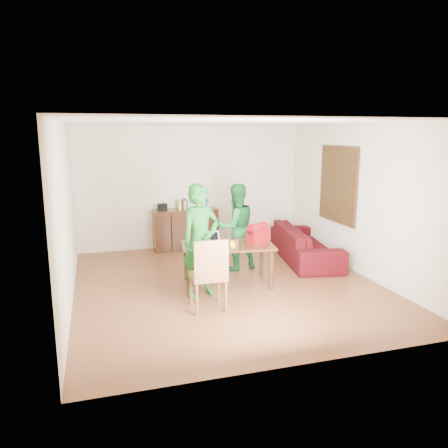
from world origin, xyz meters
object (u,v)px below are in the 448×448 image
object	(u,v)px
chair	(208,289)
person_near	(201,241)
laptop	(214,243)
table	(227,249)
red_bag	(258,235)
bottle	(236,243)
sofa	(305,244)
person_far	(236,227)

from	to	relation	value
chair	person_near	distance (m)	0.82
person_near	laptop	distance (m)	0.49
table	person_near	xyz separation A→B (m)	(-0.55, -0.36, 0.27)
laptop	red_bag	bearing A→B (deg)	-9.31
bottle	table	bearing A→B (deg)	97.89
table	red_bag	size ratio (longest dim) A/B	4.46
person_near	red_bag	xyz separation A→B (m)	(1.07, 0.31, -0.05)
sofa	chair	bearing A→B (deg)	136.94
laptop	bottle	size ratio (longest dim) A/B	1.70
sofa	table	bearing A→B (deg)	126.32
table	person_near	size ratio (longest dim) A/B	0.90
chair	red_bag	xyz separation A→B (m)	(1.10, 0.88, 0.53)
person_near	sofa	distance (m)	2.89
chair	person_far	distance (m)	2.07
chair	sofa	distance (m)	3.17
red_bag	sofa	bearing A→B (deg)	12.86
person_near	person_far	bearing A→B (deg)	31.91
person_near	sofa	bearing A→B (deg)	9.43
chair	person_near	size ratio (longest dim) A/B	0.61
person_far	person_near	bearing A→B (deg)	38.82
chair	person_near	bearing A→B (deg)	87.84
sofa	laptop	bearing A→B (deg)	124.09
table	person_far	xyz separation A→B (m)	(0.41, 0.81, 0.19)
table	sofa	xyz separation A→B (m)	(1.95, 0.97, -0.29)
chair	table	bearing A→B (deg)	59.28
laptop	bottle	bearing A→B (deg)	-54.62
chair	laptop	xyz separation A→B (m)	(0.34, 0.93, 0.43)
table	person_near	world-z (taller)	person_near
person_near	sofa	world-z (taller)	person_near
person_far	bottle	distance (m)	1.20
bottle	sofa	size ratio (longest dim) A/B	0.08
person_near	bottle	distance (m)	0.60
chair	laptop	size ratio (longest dim) A/B	3.42
person_far	bottle	xyz separation A→B (m)	(-0.36, -1.15, -0.01)
person_far	red_bag	distance (m)	0.87
table	laptop	bearing A→B (deg)	-168.37
laptop	person_near	bearing A→B (deg)	-137.57
chair	red_bag	world-z (taller)	chair
bottle	red_bag	world-z (taller)	red_bag
person_near	red_bag	size ratio (longest dim) A/B	4.93
table	chair	world-z (taller)	chair
chair	red_bag	size ratio (longest dim) A/B	3.00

